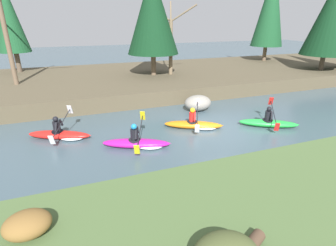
{
  "coord_description": "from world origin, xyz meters",
  "views": [
    {
      "loc": [
        -6.22,
        -9.6,
        4.78
      ],
      "look_at": [
        -2.56,
        0.4,
        0.55
      ],
      "focal_mm": 28.0,
      "sensor_mm": 36.0,
      "label": 1
    }
  ],
  "objects_px": {
    "kayaker_far_back": "(62,134)",
    "kayaker_middle": "(196,124)",
    "boulder_midstream": "(198,103)",
    "kayaker_trailing": "(139,143)",
    "kayaker_lead": "(269,122)"
  },
  "relations": [
    {
      "from": "kayaker_middle",
      "to": "boulder_midstream",
      "type": "relative_size",
      "value": 1.76
    },
    {
      "from": "kayaker_lead",
      "to": "kayaker_far_back",
      "type": "relative_size",
      "value": 0.97
    },
    {
      "from": "kayaker_far_back",
      "to": "boulder_midstream",
      "type": "relative_size",
      "value": 1.77
    },
    {
      "from": "kayaker_trailing",
      "to": "boulder_midstream",
      "type": "xyz_separation_m",
      "value": [
        4.23,
        3.33,
        0.23
      ]
    },
    {
      "from": "kayaker_middle",
      "to": "kayaker_far_back",
      "type": "distance_m",
      "value": 5.96
    },
    {
      "from": "kayaker_trailing",
      "to": "boulder_midstream",
      "type": "distance_m",
      "value": 5.39
    },
    {
      "from": "kayaker_trailing",
      "to": "kayaker_far_back",
      "type": "bearing_deg",
      "value": 168.23
    },
    {
      "from": "kayaker_far_back",
      "to": "kayaker_middle",
      "type": "bearing_deg",
      "value": 15.21
    },
    {
      "from": "kayaker_middle",
      "to": "kayaker_trailing",
      "type": "relative_size",
      "value": 0.99
    },
    {
      "from": "kayaker_middle",
      "to": "kayaker_trailing",
      "type": "xyz_separation_m",
      "value": [
        -2.98,
        -1.0,
        0.0
      ]
    },
    {
      "from": "kayaker_trailing",
      "to": "kayaker_middle",
      "type": "bearing_deg",
      "value": 40.44
    },
    {
      "from": "kayaker_lead",
      "to": "kayaker_far_back",
      "type": "bearing_deg",
      "value": -161.77
    },
    {
      "from": "kayaker_lead",
      "to": "kayaker_middle",
      "type": "relative_size",
      "value": 0.98
    },
    {
      "from": "kayaker_middle",
      "to": "kayaker_trailing",
      "type": "distance_m",
      "value": 3.15
    },
    {
      "from": "kayaker_middle",
      "to": "kayaker_far_back",
      "type": "relative_size",
      "value": 0.99
    }
  ]
}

